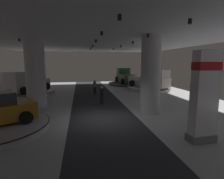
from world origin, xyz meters
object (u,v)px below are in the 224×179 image
object	(u,v)px
column_left	(36,73)
pickup_truck_far_right	(151,80)
display_platform_deep_right	(126,84)
pickup_truck_deep_right	(126,77)
visitor_walking_near	(95,86)
display_platform_far_left	(29,93)
visitor_walking_far	(102,94)
pickup_truck_far_left	(26,84)
column_right	(151,75)
brand_sign_pylon	(204,96)
display_platform_far_right	(148,88)

from	to	relation	value
column_left	pickup_truck_far_right	bearing A→B (deg)	26.94
display_platform_deep_right	pickup_truck_deep_right	size ratio (longest dim) A/B	1.06
display_platform_deep_right	visitor_walking_near	world-z (taller)	visitor_walking_near
display_platform_far_left	visitor_walking_far	bearing A→B (deg)	-39.38
pickup_truck_far_left	column_right	bearing A→B (deg)	-39.99
pickup_truck_far_left	pickup_truck_far_right	bearing A→B (deg)	1.52
column_left	pickup_truck_far_left	size ratio (longest dim) A/B	0.97
visitor_walking_far	column_left	bearing A→B (deg)	179.02
column_left	pickup_truck_far_left	bearing A→B (deg)	112.78
pickup_truck_deep_right	visitor_walking_near	distance (m)	9.23
brand_sign_pylon	visitor_walking_far	world-z (taller)	brand_sign_pylon
column_left	display_platform_far_left	xyz separation A→B (m)	(-2.36, 6.26, -2.58)
visitor_walking_near	column_right	bearing A→B (deg)	-68.86
pickup_truck_deep_right	pickup_truck_far_left	distance (m)	14.89
pickup_truck_far_left	visitor_walking_far	distance (m)	9.95
display_platform_deep_right	pickup_truck_far_right	bearing A→B (deg)	-73.97
display_platform_far_left	brand_sign_pylon	bearing A→B (deg)	-51.99
display_platform_far_left	pickup_truck_deep_right	bearing A→B (deg)	25.68
brand_sign_pylon	pickup_truck_far_left	size ratio (longest dim) A/B	0.73
pickup_truck_far_right	pickup_truck_far_left	bearing A→B (deg)	-178.48
brand_sign_pylon	column_left	bearing A→B (deg)	137.41
column_left	display_platform_deep_right	bearing A→B (deg)	48.55
display_platform_deep_right	pickup_truck_far_left	world-z (taller)	pickup_truck_far_left
column_right	brand_sign_pylon	distance (m)	5.06
column_left	pickup_truck_deep_right	size ratio (longest dim) A/B	1.02
visitor_walking_far	column_right	bearing A→B (deg)	-45.39
brand_sign_pylon	pickup_truck_far_right	xyz separation A→B (m)	(3.55, 14.63, -0.84)
column_left	brand_sign_pylon	bearing A→B (deg)	-42.59
column_right	visitor_walking_near	size ratio (longest dim) A/B	3.46
column_left	visitor_walking_far	world-z (taller)	column_left
visitor_walking_near	brand_sign_pylon	bearing A→B (deg)	-74.36
pickup_truck_far_right	display_platform_deep_right	bearing A→B (deg)	106.03
display_platform_deep_right	display_platform_far_left	world-z (taller)	display_platform_deep_right
display_platform_deep_right	display_platform_far_right	bearing A→B (deg)	-74.79
pickup_truck_far_right	display_platform_far_right	bearing A→B (deg)	121.17
column_right	pickup_truck_deep_right	xyz separation A→B (m)	(2.33, 15.86, -1.47)
column_left	visitor_walking_far	xyz separation A→B (m)	(5.37, -0.09, -1.84)
pickup_truck_deep_right	column_right	bearing A→B (deg)	-98.35
brand_sign_pylon	visitor_walking_near	bearing A→B (deg)	105.64
pickup_truck_far_right	column_right	bearing A→B (deg)	-112.74
column_right	pickup_truck_far_right	size ratio (longest dim) A/B	0.98
pickup_truck_deep_right	pickup_truck_far_right	world-z (taller)	pickup_truck_far_right
display_platform_far_right	visitor_walking_near	world-z (taller)	visitor_walking_near
visitor_walking_near	pickup_truck_deep_right	bearing A→B (deg)	52.31
column_right	brand_sign_pylon	size ratio (longest dim) A/B	1.32
display_platform_deep_right	display_platform_far_right	xyz separation A→B (m)	(1.53, -5.63, 0.01)
column_left	pickup_truck_deep_right	distance (m)	16.68
display_platform_deep_right	visitor_walking_far	size ratio (longest dim) A/B	3.57
column_left	display_platform_far_right	xyz separation A→B (m)	(12.37, 6.65, -2.55)
visitor_walking_near	display_platform_deep_right	bearing A→B (deg)	51.00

